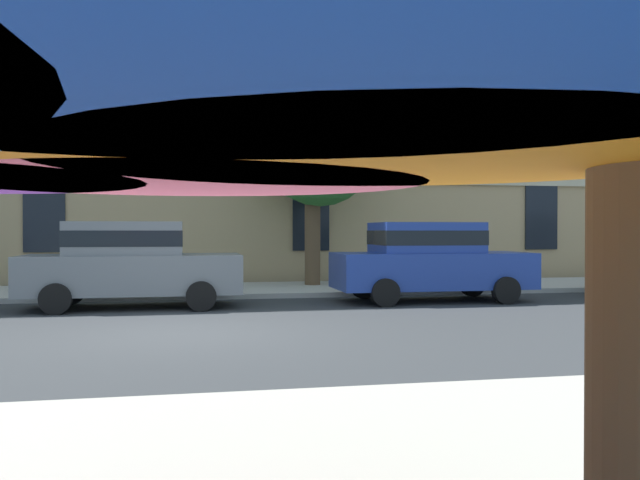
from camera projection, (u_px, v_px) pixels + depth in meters
name	position (u px, v px, depth m)	size (l,w,h in m)	color
ground_plane	(181.00, 333.00, 10.51)	(120.00, 120.00, 0.00)	#2D3033
sidewalk_far	(183.00, 291.00, 17.17)	(56.00, 3.60, 0.12)	#B2ADA3
apartment_building	(183.00, 16.00, 25.07)	(44.83, 12.08, 19.20)	tan
sedan_gray	(130.00, 262.00, 13.92)	(4.40, 1.98, 1.78)	slate
sedan_blue	(430.00, 259.00, 15.20)	(4.40, 1.98, 1.78)	navy
street_tree_middle	(317.00, 143.00, 18.37)	(3.50, 3.69, 5.84)	brown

